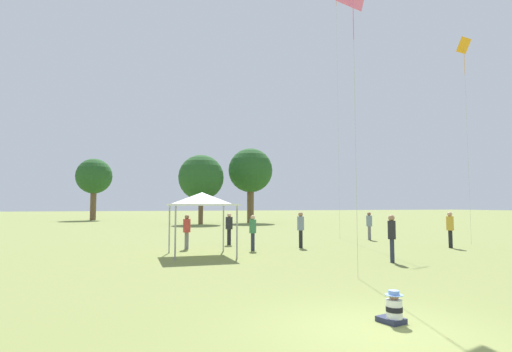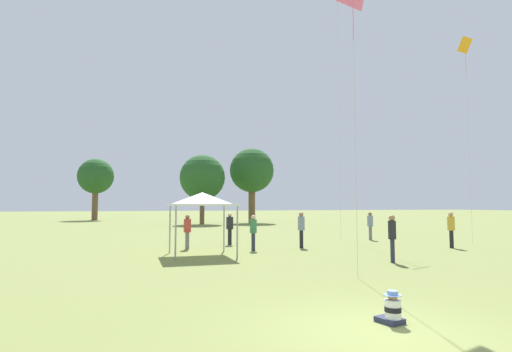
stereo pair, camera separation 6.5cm
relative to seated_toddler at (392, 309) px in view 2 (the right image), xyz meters
The scene contains 15 objects.
ground_plane 0.73m from the seated_toddler, 149.00° to the right, with size 300.00×300.00×0.00m, color olive.
seated_toddler is the anchor object (origin of this frame).
person_standing_1 13.18m from the seated_toddler, 72.72° to the left, with size 0.50×0.50×1.84m.
person_standing_2 15.07m from the seated_toddler, 41.96° to the left, with size 0.46×0.46×1.85m.
person_standing_3 13.95m from the seated_toddler, 97.34° to the left, with size 0.38×0.38×1.72m.
person_standing_4 18.38m from the seated_toddler, 57.08° to the left, with size 0.43×0.43×1.76m.
person_standing_5 8.34m from the seated_toddler, 52.89° to the left, with size 0.39×0.39×1.83m.
person_standing_6 15.36m from the seated_toddler, 87.00° to the left, with size 0.52×0.52×1.76m.
person_standing_7 12.27m from the seated_toddler, 84.46° to the left, with size 0.47×0.47×1.71m.
canopy_tent 11.46m from the seated_toddler, 97.83° to the left, with size 2.88×2.88×2.77m.
kite_2 25.06m from the seated_toddler, 62.66° to the left, with size 0.99×0.71×17.57m.
kite_3 20.71m from the seated_toddler, 39.13° to the left, with size 0.91×0.57×11.85m.
distant_tree_0 58.00m from the seated_toddler, 99.02° to the left, with size 5.18×5.18×9.08m.
distant_tree_1 43.32m from the seated_toddler, 75.98° to the left, with size 5.58×5.58×9.39m.
distant_tree_2 40.27m from the seated_toddler, 84.63° to the left, with size 5.29×5.29×8.08m.
Camera 2 is at (-4.19, -6.07, 2.20)m, focal length 28.00 mm.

